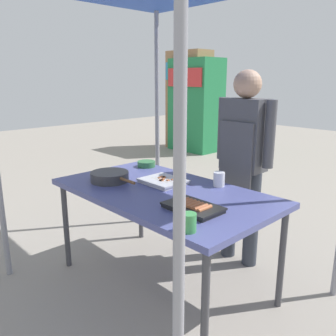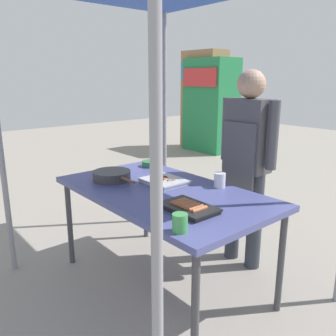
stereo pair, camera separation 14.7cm
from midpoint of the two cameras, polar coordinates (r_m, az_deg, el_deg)
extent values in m
plane|color=gray|center=(2.82, 0.76, -18.21)|extent=(18.00, 18.00, 0.00)
cube|color=#4C518C|center=(2.50, 0.81, -3.97)|extent=(1.60, 0.90, 0.04)
cylinder|color=#3F3F44|center=(3.02, -14.34, -8.71)|extent=(0.04, 0.04, 0.71)
cylinder|color=#3F3F44|center=(1.95, 6.77, -22.28)|extent=(0.04, 0.04, 0.71)
cylinder|color=#3F3F44|center=(3.40, -2.41, -5.60)|extent=(0.04, 0.04, 0.71)
cylinder|color=#3F3F44|center=(2.50, 19.55, -14.26)|extent=(0.04, 0.04, 0.71)
cylinder|color=gray|center=(1.22, 1.63, -7.38)|extent=(0.04, 0.04, 2.14)
cylinder|color=gray|center=(3.64, 0.57, 7.34)|extent=(0.04, 0.04, 2.14)
cube|color=black|center=(2.11, 5.36, -6.69)|extent=(0.34, 0.21, 0.02)
cube|color=black|center=(2.11, 5.37, -6.28)|extent=(0.35, 0.22, 0.01)
cylinder|color=#B7663D|center=(2.17, 3.66, -5.45)|extent=(0.03, 0.11, 0.03)
cylinder|color=#B7663D|center=(2.15, 4.22, -5.66)|extent=(0.03, 0.11, 0.03)
cylinder|color=#B7663D|center=(2.13, 4.79, -5.87)|extent=(0.03, 0.11, 0.03)
cylinder|color=#B7663D|center=(2.11, 5.37, -6.08)|extent=(0.03, 0.11, 0.03)
cylinder|color=#B7663D|center=(2.09, 5.97, -6.30)|extent=(0.03, 0.11, 0.03)
cylinder|color=#B7663D|center=(2.07, 6.57, -6.52)|extent=(0.03, 0.11, 0.03)
cylinder|color=#B7663D|center=(2.05, 7.19, -6.75)|extent=(0.03, 0.11, 0.03)
cube|color=silver|center=(2.64, 0.99, -2.30)|extent=(0.31, 0.25, 0.02)
cube|color=silver|center=(2.63, 0.99, -1.97)|extent=(0.32, 0.26, 0.01)
cylinder|color=tan|center=(2.61, 0.39, -2.03)|extent=(0.19, 0.01, 0.01)
cube|color=#B7663D|center=(2.59, 0.73, -2.14)|extent=(0.02, 0.02, 0.02)
cube|color=#B7663D|center=(2.59, 0.67, -2.12)|extent=(0.02, 0.02, 0.02)
cube|color=#B7663D|center=(2.60, 0.55, -2.08)|extent=(0.02, 0.02, 0.02)
cylinder|color=tan|center=(2.63, 0.99, -1.88)|extent=(0.19, 0.01, 0.01)
cube|color=#B7663D|center=(2.59, 1.74, -2.13)|extent=(0.02, 0.02, 0.02)
cube|color=#B7663D|center=(2.66, 0.39, -1.69)|extent=(0.02, 0.02, 0.02)
cube|color=#B7663D|center=(2.63, 1.01, -1.89)|extent=(0.02, 0.02, 0.02)
cylinder|color=tan|center=(2.65, 1.57, -1.74)|extent=(0.19, 0.01, 0.01)
cube|color=#B7663D|center=(2.69, 0.84, -1.51)|extent=(0.02, 0.02, 0.02)
cube|color=#B7663D|center=(2.67, 1.20, -1.62)|extent=(0.02, 0.02, 0.02)
cube|color=#B7663D|center=(2.61, 2.51, -2.04)|extent=(0.02, 0.02, 0.02)
cube|color=#B7663D|center=(2.67, 1.15, -1.61)|extent=(0.02, 0.02, 0.02)
cylinder|color=#38383A|center=(2.73, -7.62, -1.25)|extent=(0.29, 0.29, 0.07)
cylinder|color=brown|center=(2.55, -4.89, -1.99)|extent=(0.16, 0.02, 0.02)
cylinder|color=#386B33|center=(2.72, -7.64, -0.71)|extent=(0.27, 0.27, 0.01)
cylinder|color=#33723F|center=(3.14, -1.47, 0.70)|extent=(0.16, 0.16, 0.05)
cylinder|color=white|center=(2.57, 10.04, -1.97)|extent=(0.08, 0.08, 0.11)
cylinder|color=#3F994C|center=(1.82, 4.29, -8.92)|extent=(0.08, 0.08, 0.10)
cylinder|color=#333842|center=(3.07, 11.92, -7.26)|extent=(0.12, 0.12, 0.80)
cylinder|color=#333842|center=(2.95, 15.30, -8.38)|extent=(0.12, 0.12, 0.80)
cube|color=#4C4C51|center=(2.83, 14.39, 5.11)|extent=(0.34, 0.20, 0.57)
cube|color=#4C4C51|center=(2.77, 12.87, 2.01)|extent=(0.30, 0.02, 0.51)
cylinder|color=#4C4C51|center=(2.96, 10.96, 6.25)|extent=(0.08, 0.08, 0.51)
cylinder|color=#4C4C51|center=(2.70, 18.21, 5.04)|extent=(0.08, 0.08, 0.51)
sphere|color=tan|center=(2.79, 14.90, 13.05)|extent=(0.22, 0.22, 0.22)
cube|color=#237F47|center=(7.53, 7.56, 10.04)|extent=(1.02, 0.69, 1.91)
cube|color=red|center=(7.25, 5.70, 14.45)|extent=(0.92, 0.03, 0.36)
cube|color=#9E724C|center=(7.69, 6.38, 10.77)|extent=(0.92, 0.51, 2.07)
cube|color=#338CBF|center=(7.48, 5.01, 15.46)|extent=(0.83, 0.03, 0.36)
camera|label=1|loc=(0.07, -88.30, 0.44)|focal=37.50mm
camera|label=2|loc=(0.07, 91.70, -0.44)|focal=37.50mm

